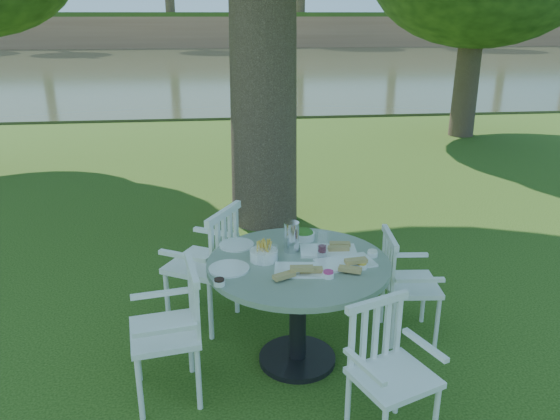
% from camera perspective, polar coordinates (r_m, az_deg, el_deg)
% --- Properties ---
extents(ground, '(140.00, 140.00, 0.00)m').
position_cam_1_polar(ground, '(4.76, 0.28, -10.50)').
color(ground, '#1D3B0C').
rests_on(ground, ground).
extents(table, '(1.26, 1.26, 0.80)m').
position_cam_1_polar(table, '(3.84, 1.91, -7.79)').
color(table, black).
rests_on(table, ground).
extents(chair_ne, '(0.44, 0.47, 0.85)m').
position_cam_1_polar(chair_ne, '(4.30, 12.47, -6.90)').
color(chair_ne, white).
rests_on(chair_ne, ground).
extents(chair_nw, '(0.66, 0.67, 1.00)m').
position_cam_1_polar(chair_nw, '(4.36, -7.13, -4.96)').
color(chair_nw, white).
rests_on(chair_nw, ground).
extents(chair_sw, '(0.50, 0.53, 0.91)m').
position_cam_1_polar(chair_sw, '(3.63, -10.62, -11.41)').
color(chair_sw, white).
rests_on(chair_sw, ground).
extents(chair_se, '(0.55, 0.53, 0.86)m').
position_cam_1_polar(chair_se, '(3.34, 10.91, -15.19)').
color(chair_se, white).
rests_on(chair_se, ground).
extents(tableware, '(1.18, 0.79, 0.22)m').
position_cam_1_polar(tableware, '(3.81, 1.23, -4.35)').
color(tableware, white).
rests_on(tableware, table).
extents(river, '(100.00, 28.00, 0.12)m').
position_cam_1_polar(river, '(27.19, -5.77, 14.67)').
color(river, '#343922').
rests_on(river, ground).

